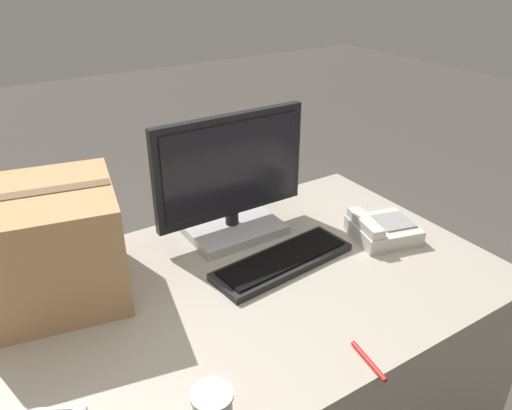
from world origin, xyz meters
The scene contains 7 objects.
office_desk centered at (0.00, 0.00, 0.37)m, with size 1.80×0.90×0.74m.
monitor centered at (0.29, 0.27, 0.91)m, with size 0.52×0.24×0.40m.
keyboard centered at (0.32, 0.02, 0.75)m, with size 0.46×0.19×0.03m.
desk_phone centered at (0.68, -0.02, 0.77)m, with size 0.23×0.22×0.08m.
spoon centered at (-0.37, -0.16, 0.74)m, with size 0.13×0.09×0.00m.
cardboard_box centered at (-0.28, 0.25, 0.89)m, with size 0.42×0.42×0.31m.
pen_marker centered at (0.25, -0.41, 0.74)m, with size 0.03×0.13×0.01m.
Camera 1 is at (-0.42, -0.98, 1.58)m, focal length 35.00 mm.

